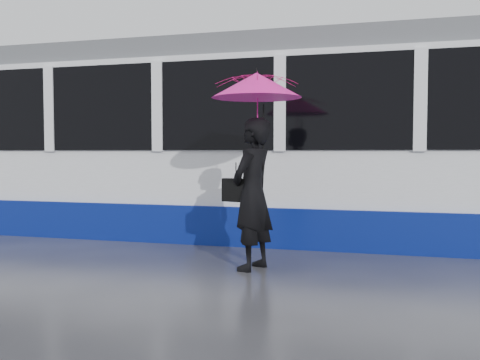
% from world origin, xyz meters
% --- Properties ---
extents(ground, '(90.00, 90.00, 0.00)m').
position_xyz_m(ground, '(0.00, 0.00, 0.00)').
color(ground, '#28282D').
rests_on(ground, ground).
extents(rails, '(34.00, 1.51, 0.02)m').
position_xyz_m(rails, '(0.00, 2.50, 0.01)').
color(rails, '#3F3D38').
rests_on(rails, ground).
extents(tram, '(26.00, 2.56, 3.35)m').
position_xyz_m(tram, '(-2.45, 2.50, 1.64)').
color(tram, white).
rests_on(tram, ground).
extents(woman, '(0.63, 0.79, 1.89)m').
position_xyz_m(woman, '(1.01, -0.23, 0.95)').
color(woman, black).
rests_on(woman, ground).
extents(umbrella, '(1.38, 1.38, 1.28)m').
position_xyz_m(umbrella, '(1.06, -0.23, 2.07)').
color(umbrella, '#F4148C').
rests_on(umbrella, ground).
extents(handbag, '(0.37, 0.23, 0.47)m').
position_xyz_m(handbag, '(0.79, -0.21, 0.99)').
color(handbag, black).
rests_on(handbag, ground).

